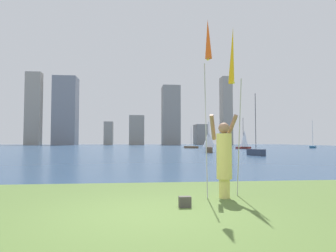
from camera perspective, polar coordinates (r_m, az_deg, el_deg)
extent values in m
cube|color=navy|center=(67.83, -6.00, -4.02)|extent=(120.00, 115.68, 0.12)
cube|color=#263316|center=(10.07, -5.10, -10.67)|extent=(120.00, 0.70, 0.02)
cylinder|color=#D8CC66|center=(7.48, 10.53, -11.43)|extent=(0.26, 0.26, 0.45)
cylinder|color=#D8CC66|center=(7.40, 10.48, -5.57)|extent=(0.37, 0.37, 1.08)
sphere|color=#936B51|center=(7.40, 10.43, -0.38)|extent=(0.26, 0.26, 0.26)
cylinder|color=#936B51|center=(7.48, 8.38, -0.22)|extent=(0.26, 0.42, 0.62)
cylinder|color=#936B51|center=(7.61, 11.80, -0.24)|extent=(0.26, 0.42, 0.62)
cylinder|color=#B2B2B7|center=(7.40, 7.12, -0.56)|extent=(0.02, 0.26, 3.28)
cone|color=#F25919|center=(7.52, 7.52, 15.92)|extent=(0.16, 0.23, 0.98)
sphere|color=yellow|center=(7.41, 7.48, 12.29)|extent=(0.06, 0.06, 0.06)
cylinder|color=#B2B2B7|center=(7.62, 13.20, -2.15)|extent=(0.02, 0.40, 2.84)
cone|color=yellow|center=(8.38, 11.92, 12.79)|extent=(0.16, 0.35, 1.48)
sphere|color=yellow|center=(8.12, 12.19, 7.96)|extent=(0.06, 0.06, 0.06)
cube|color=#4C4742|center=(6.41, 3.18, -13.99)|extent=(0.25, 0.16, 0.22)
cube|color=#2D6084|center=(64.55, 25.51, -3.58)|extent=(2.29, 2.56, 0.42)
cylinder|color=silver|center=(64.56, 25.45, -1.17)|extent=(0.08, 0.08, 5.02)
cube|color=#333D51|center=(29.65, 16.16, -4.76)|extent=(1.12, 2.20, 0.60)
cylinder|color=#47474C|center=(29.69, 16.08, 0.89)|extent=(0.06, 0.06, 5.25)
cube|color=brown|center=(58.05, 4.37, -3.97)|extent=(2.47, 2.99, 0.40)
cylinder|color=silver|center=(58.04, 4.36, -1.97)|extent=(0.09, 0.09, 3.66)
cube|color=maroon|center=(54.69, 13.93, -3.98)|extent=(2.67, 0.67, 0.38)
cylinder|color=#47474C|center=(54.70, 13.90, -1.14)|extent=(0.08, 0.08, 5.04)
cone|color=white|center=(54.76, 14.10, -2.25)|extent=(1.36, 1.36, 2.91)
cube|color=brown|center=(36.73, 7.68, -4.43)|extent=(1.36, 3.05, 0.64)
cylinder|color=silver|center=(36.72, 7.67, -1.59)|extent=(0.09, 0.09, 2.99)
cone|color=white|center=(36.94, 7.66, -2.47)|extent=(1.76, 1.76, 1.86)
cube|color=gray|center=(114.45, -23.88, 3.01)|extent=(5.10, 3.48, 25.08)
cube|color=gray|center=(113.96, -18.64, 2.69)|extent=(7.98, 7.34, 24.10)
cube|color=gray|center=(112.14, -11.08, -1.35)|extent=(3.10, 4.65, 8.34)
cube|color=gray|center=(110.75, -5.90, -0.78)|extent=(5.42, 3.65, 10.65)
cube|color=gray|center=(111.43, 0.52, 1.97)|extent=(6.32, 7.45, 21.43)
cube|color=gray|center=(116.61, 6.06, -1.62)|extent=(4.03, 7.89, 7.65)
cube|color=gray|center=(118.47, 10.83, 2.81)|extent=(3.78, 5.03, 25.87)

